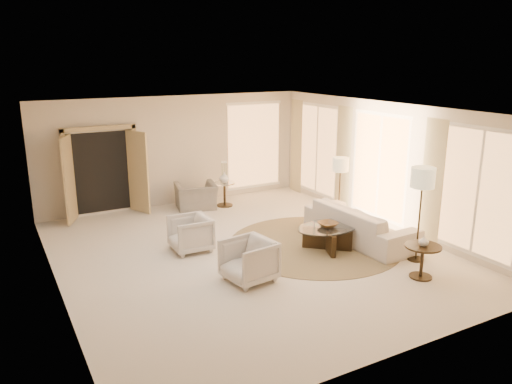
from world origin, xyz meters
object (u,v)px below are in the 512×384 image
coffee_table (327,235)px  floor_lamp_near (340,167)px  armchair_left (190,232)px  sofa (360,224)px  side_vase (224,177)px  floor_lamp_far (423,182)px  end_vase (424,241)px  end_table (422,256)px  bowl (328,224)px  side_table (225,192)px  accent_chair (196,192)px  armchair_right (249,259)px

coffee_table → floor_lamp_near: bearing=45.2°
armchair_left → floor_lamp_near: floor_lamp_near is taller
armchair_left → coffee_table: (2.41, -1.28, -0.08)m
sofa → side_vase: size_ratio=9.35×
floor_lamp_far → end_vase: floor_lamp_far is taller
floor_lamp_far → side_vase: (-1.65, 4.99, -0.78)m
end_table → bowl: (-0.65, 1.85, 0.12)m
end_table → side_table: size_ratio=1.00×
accent_chair → coffee_table: size_ratio=0.63×
sofa → end_table: size_ratio=4.07×
bowl → end_vase: size_ratio=2.09×
coffee_table → side_vase: 3.80m
armchair_left → armchair_right: bearing=13.0°
floor_lamp_near → sofa: bearing=-108.3°
armchair_left → side_table: armchair_left is taller
armchair_left → end_vase: bearing=46.0°
sofa → end_vase: bearing=170.1°
side_vase → bowl: bearing=-82.5°
armchair_left → end_table: armchair_left is taller
accent_chair → side_table: accent_chair is taller
sofa → floor_lamp_near: floor_lamp_near is taller
accent_chair → side_table: (0.73, -0.14, -0.06)m
side_table → side_vase: size_ratio=2.29×
floor_lamp_near → bowl: floor_lamp_near is taller
armchair_left → end_table: size_ratio=1.23×
end_table → end_vase: (0.00, 0.00, 0.27)m
accent_chair → side_vase: side_vase is taller
coffee_table → side_table: side_table is taller
floor_lamp_far → coffee_table: bearing=132.9°
end_table → floor_lamp_near: size_ratio=0.41×
armchair_left → floor_lamp_near: 3.82m
end_table → floor_lamp_far: 1.38m
armchair_right → floor_lamp_far: bearing=68.6°
floor_lamp_near → coffee_table: bearing=-134.8°
accent_chair → end_table: bearing=119.6°
sofa → side_vase: bearing=18.3°
coffee_table → floor_lamp_near: (1.30, 1.31, 0.99)m
floor_lamp_far → floor_lamp_near: bearing=86.8°
sofa → end_vase: size_ratio=13.97×
accent_chair → bowl: size_ratio=2.61×
sofa → armchair_right: (-2.95, -0.61, 0.03)m
sofa → side_table: (-1.39, 3.65, 0.00)m
armchair_left → coffee_table: armchair_left is taller
sofa → armchair_left: armchair_left is taller
end_vase → side_vase: 5.71m
coffee_table → bowl: (0.00, 0.00, 0.23)m
sofa → floor_lamp_near: (0.40, 1.22, 0.92)m
end_vase → side_vase: (-1.14, 5.60, 0.08)m
sofa → side_table: size_ratio=4.08×
floor_lamp_far → end_vase: 1.16m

